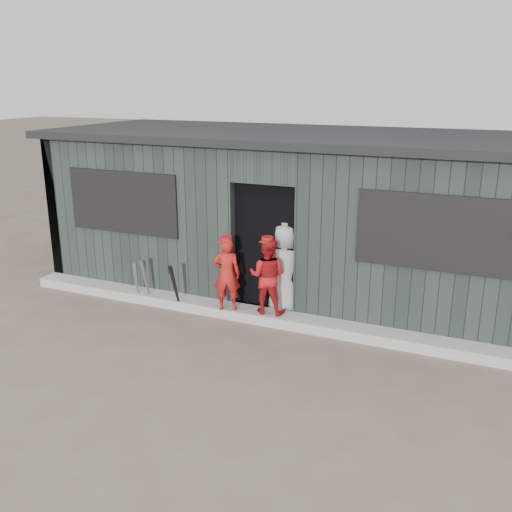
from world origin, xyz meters
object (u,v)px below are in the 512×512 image
at_px(player_grey_back, 286,269).
at_px(dugout, 296,212).
at_px(bat_mid, 146,281).
at_px(bat_right, 175,288).
at_px(bat_left, 137,282).
at_px(player_red_left, 227,274).
at_px(player_red_right, 267,276).

height_order(player_grey_back, dugout, dugout).
bearing_deg(player_grey_back, bat_mid, 10.46).
distance_m(bat_right, player_grey_back, 1.70).
relative_size(bat_mid, bat_right, 0.92).
bearing_deg(bat_left, player_red_left, -0.88).
xyz_separation_m(bat_left, player_red_left, (1.62, -0.02, 0.35)).
height_order(player_red_left, player_red_right, player_red_right).
relative_size(bat_mid, player_red_left, 0.69).
distance_m(bat_left, player_grey_back, 2.42).
distance_m(player_red_left, player_grey_back, 0.89).
height_order(bat_right, player_grey_back, player_grey_back).
height_order(bat_left, dugout, dugout).
relative_size(bat_left, player_grey_back, 0.49).
xyz_separation_m(bat_mid, dugout, (1.87, 1.78, 0.91)).
bearing_deg(player_red_right, player_grey_back, -115.69).
height_order(bat_left, player_red_right, player_red_right).
bearing_deg(bat_right, bat_left, 170.77).
distance_m(player_red_left, dugout, 1.95).
bearing_deg(bat_right, bat_mid, 167.46).
relative_size(player_red_left, dugout, 0.13).
bearing_deg(bat_right, player_red_left, 7.21).
xyz_separation_m(bat_mid, bat_right, (0.63, -0.14, 0.02)).
bearing_deg(dugout, player_red_right, -84.34).
bearing_deg(player_red_left, bat_right, -14.13).
height_order(bat_right, dugout, dugout).
relative_size(player_grey_back, dugout, 0.17).
bearing_deg(dugout, bat_right, -123.07).
bearing_deg(dugout, player_grey_back, -76.86).
relative_size(bat_right, player_red_right, 0.73).
height_order(bat_right, player_red_left, player_red_left).
bearing_deg(player_grey_back, dugout, -79.22).
xyz_separation_m(bat_right, player_grey_back, (1.55, 0.63, 0.31)).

